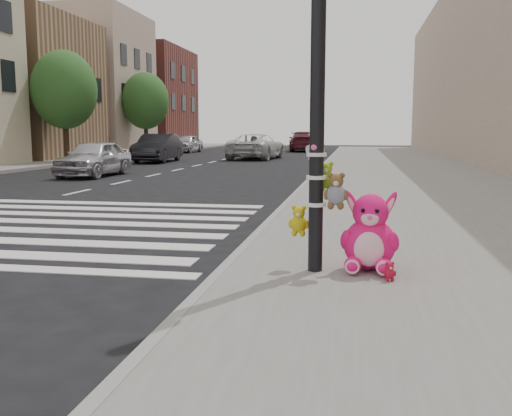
% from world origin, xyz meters
% --- Properties ---
extents(ground, '(120.00, 120.00, 0.00)m').
position_xyz_m(ground, '(0.00, 0.00, 0.00)').
color(ground, black).
rests_on(ground, ground).
extents(sidewalk_near, '(7.00, 80.00, 0.14)m').
position_xyz_m(sidewalk_near, '(5.00, 10.00, 0.07)').
color(sidewalk_near, slate).
rests_on(sidewalk_near, ground).
extents(sidewalk_far, '(6.00, 80.00, 0.14)m').
position_xyz_m(sidewalk_far, '(-13.50, 20.00, 0.07)').
color(sidewalk_far, slate).
rests_on(sidewalk_far, ground).
extents(curb_edge, '(0.12, 80.00, 0.15)m').
position_xyz_m(curb_edge, '(1.55, 10.00, 0.07)').
color(curb_edge, gray).
rests_on(curb_edge, ground).
extents(bld_far_c, '(6.00, 8.00, 8.00)m').
position_xyz_m(bld_far_c, '(-15.50, 26.00, 4.00)').
color(bld_far_c, '#A57C58').
rests_on(bld_far_c, ground).
extents(bld_far_d, '(6.00, 8.00, 10.00)m').
position_xyz_m(bld_far_d, '(-15.50, 35.00, 5.00)').
color(bld_far_d, '#B9A28D').
rests_on(bld_far_d, ground).
extents(bld_far_e, '(6.00, 10.00, 9.00)m').
position_xyz_m(bld_far_e, '(-15.50, 46.00, 4.50)').
color(bld_far_e, brown).
rests_on(bld_far_e, ground).
extents(signal_pole, '(0.68, 0.48, 4.00)m').
position_xyz_m(signal_pole, '(2.62, 1.81, 1.83)').
color(signal_pole, black).
rests_on(signal_pole, sidewalk_near).
extents(tree_far_b, '(3.20, 3.20, 5.44)m').
position_xyz_m(tree_far_b, '(-11.20, 22.00, 3.65)').
color(tree_far_b, '#382619').
rests_on(tree_far_b, sidewalk_far).
extents(tree_far_c, '(3.20, 3.20, 5.44)m').
position_xyz_m(tree_far_c, '(-11.20, 33.00, 3.65)').
color(tree_far_c, '#382619').
rests_on(tree_far_c, sidewalk_far).
extents(pink_bunny, '(0.65, 0.69, 0.92)m').
position_xyz_m(pink_bunny, '(3.20, 1.92, 0.51)').
color(pink_bunny, '#FF1574').
rests_on(pink_bunny, sidewalk_near).
extents(red_teddy, '(0.16, 0.13, 0.21)m').
position_xyz_m(red_teddy, '(3.40, 1.48, 0.24)').
color(red_teddy, '#B7122F').
rests_on(red_teddy, sidewalk_near).
extents(car_silver_far, '(1.64, 3.97, 1.34)m').
position_xyz_m(car_silver_far, '(-6.50, 15.24, 0.67)').
color(car_silver_far, silver).
rests_on(car_silver_far, ground).
extents(car_dark_far, '(1.77, 4.61, 1.50)m').
position_xyz_m(car_dark_far, '(-7.39, 24.58, 0.75)').
color(car_dark_far, black).
rests_on(car_dark_far, ground).
extents(car_white_near, '(2.93, 5.49, 1.47)m').
position_xyz_m(car_white_near, '(-2.74, 28.51, 0.73)').
color(car_white_near, silver).
rests_on(car_white_near, ground).
extents(car_maroon_near, '(2.79, 5.58, 1.55)m').
position_xyz_m(car_maroon_near, '(-1.18, 41.12, 0.78)').
color(car_maroon_near, '#501720').
rests_on(car_maroon_near, ground).
extents(car_silver_deep, '(1.81, 4.08, 1.36)m').
position_xyz_m(car_silver_deep, '(-9.60, 37.22, 0.68)').
color(car_silver_deep, '#B8B7BD').
rests_on(car_silver_deep, ground).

